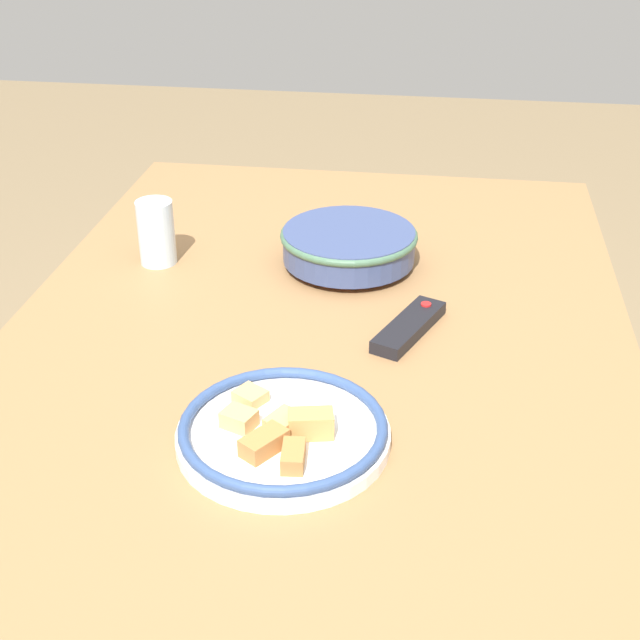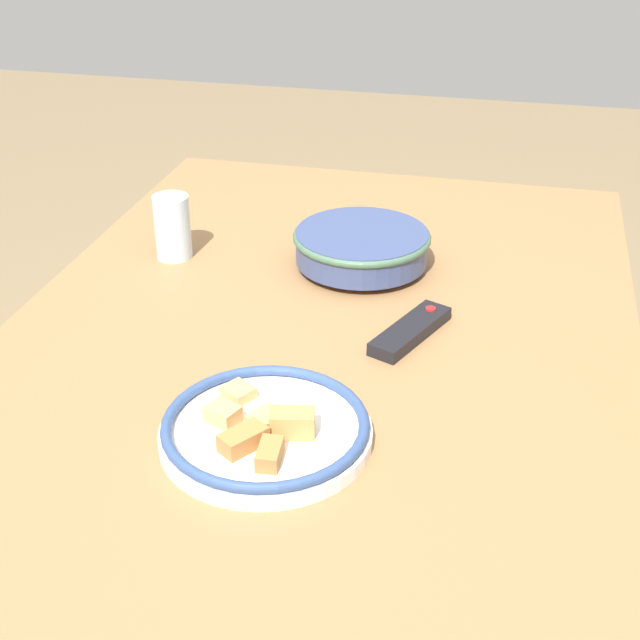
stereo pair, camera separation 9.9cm
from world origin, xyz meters
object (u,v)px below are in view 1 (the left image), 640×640
noodle_bowl (349,245)px  tv_remote (409,327)px  drinking_glass (156,232)px  food_plate (280,432)px

noodle_bowl → tv_remote: (0.22, 0.12, -0.03)m
noodle_bowl → drinking_glass: 0.33m
food_plate → noodle_bowl: bearing=177.1°
food_plate → tv_remote: 0.33m
food_plate → tv_remote: (-0.29, 0.14, -0.01)m
noodle_bowl → food_plate: noodle_bowl is taller
food_plate → tv_remote: bearing=154.3°
noodle_bowl → drinking_glass: size_ratio=2.09×
tv_remote → drinking_glass: size_ratio=1.53×
tv_remote → drinking_glass: bearing=-179.5°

